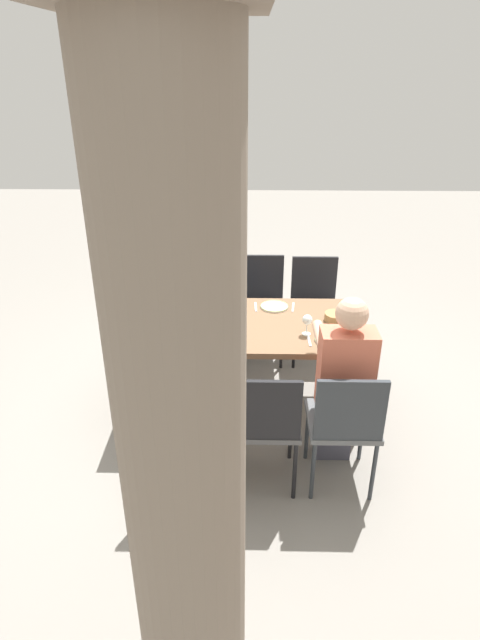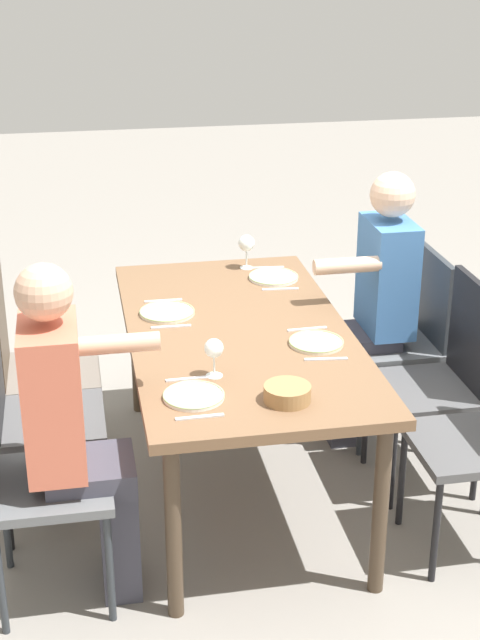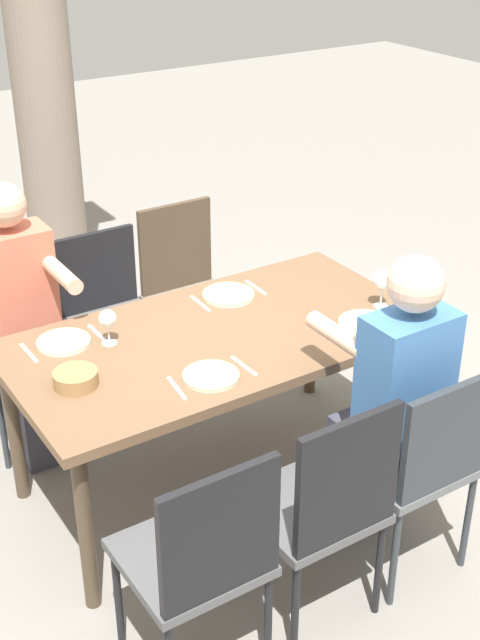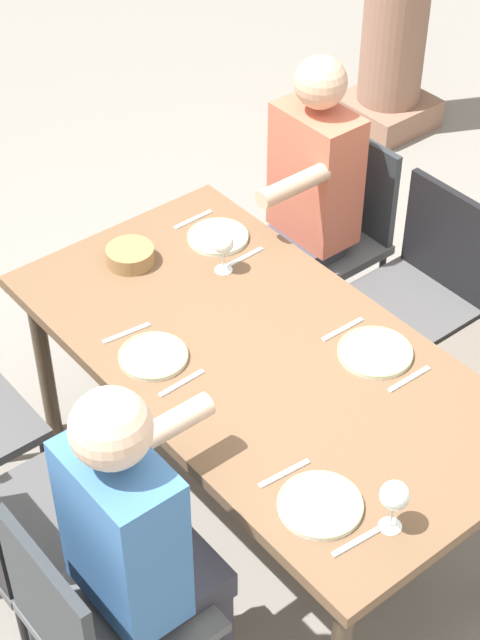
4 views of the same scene
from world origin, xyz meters
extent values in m
plane|color=gray|center=(0.00, 0.00, 0.00)|extent=(16.00, 16.00, 0.00)
cube|color=brown|center=(0.00, 0.00, 0.74)|extent=(1.76, 0.92, 0.04)
cylinder|color=#473828|center=(-0.80, 0.38, 0.36)|extent=(0.06, 0.06, 0.72)
cylinder|color=#473828|center=(0.80, 0.38, 0.36)|extent=(0.06, 0.06, 0.72)
cylinder|color=#473828|center=(-0.80, -0.38, 0.36)|extent=(0.06, 0.06, 0.72)
cylinder|color=#473828|center=(0.80, -0.38, 0.36)|extent=(0.06, 0.06, 0.72)
cube|color=#5B5E61|center=(-0.60, 0.80, 0.47)|extent=(0.44, 0.44, 0.04)
cube|color=#2D3338|center=(-0.60, 1.00, 0.69)|extent=(0.42, 0.03, 0.43)
cylinder|color=#2D3338|center=(-0.79, 0.61, 0.23)|extent=(0.03, 0.03, 0.46)
cylinder|color=#2D3338|center=(-0.41, 0.61, 0.23)|extent=(0.03, 0.03, 0.46)
cylinder|color=#2D3338|center=(-0.41, 0.99, 0.23)|extent=(0.03, 0.03, 0.46)
cube|color=#4F4F50|center=(-0.60, -0.80, 0.47)|extent=(0.44, 0.44, 0.04)
cube|color=black|center=(-0.60, -1.00, 0.71)|extent=(0.42, 0.03, 0.47)
cylinder|color=black|center=(-0.41, -0.61, 0.23)|extent=(0.03, 0.03, 0.45)
cylinder|color=black|center=(-0.79, -0.61, 0.23)|extent=(0.03, 0.03, 0.45)
cylinder|color=black|center=(-0.41, -0.99, 0.23)|extent=(0.03, 0.03, 0.45)
cube|color=#4F4F50|center=(-0.11, 0.80, 0.47)|extent=(0.44, 0.44, 0.04)
cube|color=black|center=(-0.11, 1.00, 0.69)|extent=(0.42, 0.03, 0.43)
cylinder|color=black|center=(-0.30, 0.61, 0.23)|extent=(0.03, 0.03, 0.45)
cylinder|color=black|center=(0.08, 0.61, 0.23)|extent=(0.03, 0.03, 0.45)
cylinder|color=black|center=(-0.30, 0.99, 0.23)|extent=(0.03, 0.03, 0.45)
cylinder|color=black|center=(0.08, 0.99, 0.23)|extent=(0.03, 0.03, 0.45)
cube|color=#4F4F50|center=(-0.11, -0.80, 0.46)|extent=(0.44, 0.44, 0.04)
cube|color=black|center=(-0.11, -1.00, 0.71)|extent=(0.42, 0.03, 0.50)
cylinder|color=black|center=(0.08, -0.61, 0.22)|extent=(0.03, 0.03, 0.44)
cylinder|color=black|center=(-0.30, -0.61, 0.22)|extent=(0.03, 0.03, 0.44)
cylinder|color=black|center=(0.08, -0.99, 0.22)|extent=(0.03, 0.03, 0.44)
cylinder|color=black|center=(-0.30, -0.99, 0.22)|extent=(0.03, 0.03, 0.44)
cube|color=#6A6158|center=(0.35, 0.80, 0.47)|extent=(0.44, 0.44, 0.04)
cube|color=#473828|center=(0.35, 1.00, 0.71)|extent=(0.42, 0.03, 0.49)
cylinder|color=#473828|center=(0.16, 0.61, 0.22)|extent=(0.03, 0.03, 0.45)
cylinder|color=#473828|center=(0.54, 0.61, 0.22)|extent=(0.03, 0.03, 0.45)
cylinder|color=#473828|center=(0.16, 0.99, 0.22)|extent=(0.03, 0.03, 0.45)
cylinder|color=#473828|center=(0.54, 0.99, 0.22)|extent=(0.03, 0.03, 0.45)
cube|color=#5B5E61|center=(0.35, -0.80, 0.48)|extent=(0.44, 0.44, 0.04)
cube|color=#2D3338|center=(0.35, -1.00, 0.70)|extent=(0.42, 0.03, 0.44)
cylinder|color=#2D3338|center=(0.54, -0.61, 0.23)|extent=(0.03, 0.03, 0.46)
cylinder|color=#2D3338|center=(0.16, -0.61, 0.23)|extent=(0.03, 0.03, 0.46)
cylinder|color=#2D3338|center=(0.54, -0.99, 0.23)|extent=(0.03, 0.03, 0.46)
cylinder|color=#2D3338|center=(0.16, -0.99, 0.23)|extent=(0.03, 0.03, 0.46)
cube|color=#3F3F4C|center=(-0.60, 0.56, 0.23)|extent=(0.24, 0.14, 0.46)
cube|color=#3F3F4C|center=(-0.60, 0.65, 0.51)|extent=(0.28, 0.32, 0.10)
cube|color=#CC664C|center=(-0.60, 0.76, 0.83)|extent=(0.34, 0.20, 0.54)
sphere|color=tan|center=(-0.60, 0.76, 1.22)|extent=(0.20, 0.20, 0.20)
cylinder|color=tan|center=(-0.46, 0.52, 0.95)|extent=(0.07, 0.30, 0.07)
cube|color=#3F3F4C|center=(0.35, -0.57, 0.23)|extent=(0.24, 0.14, 0.46)
cube|color=#3F3F4C|center=(0.35, -0.66, 0.51)|extent=(0.28, 0.32, 0.10)
cube|color=#3F72B2|center=(0.35, -0.77, 0.83)|extent=(0.34, 0.20, 0.53)
sphere|color=beige|center=(0.35, -0.77, 1.22)|extent=(0.21, 0.21, 0.21)
cylinder|color=beige|center=(0.21, -0.53, 0.94)|extent=(0.07, 0.30, 0.07)
cube|color=gray|center=(0.19, 2.32, 0.08)|extent=(0.48, 0.48, 0.16)
cylinder|color=gray|center=(0.19, 2.32, 1.40)|extent=(0.37, 0.37, 2.47)
cylinder|color=white|center=(-0.58, 0.27, 0.77)|extent=(0.22, 0.22, 0.01)
torus|color=#A4C786|center=(-0.58, 0.27, 0.78)|extent=(0.22, 0.22, 0.01)
cylinder|color=white|center=(-0.42, 0.17, 0.77)|extent=(0.06, 0.06, 0.00)
cylinder|color=white|center=(-0.42, 0.17, 0.81)|extent=(0.01, 0.01, 0.08)
sphere|color=white|center=(-0.42, 0.17, 0.88)|extent=(0.07, 0.07, 0.07)
cube|color=silver|center=(-0.73, 0.27, 0.77)|extent=(0.02, 0.17, 0.01)
cube|color=silver|center=(-0.43, 0.27, 0.77)|extent=(0.02, 0.17, 0.01)
cylinder|color=silver|center=(-0.20, -0.28, 0.77)|extent=(0.22, 0.22, 0.01)
torus|color=#A0BE77|center=(-0.20, -0.28, 0.78)|extent=(0.22, 0.22, 0.01)
cube|color=silver|center=(-0.35, -0.28, 0.77)|extent=(0.04, 0.17, 0.01)
cube|color=silver|center=(-0.05, -0.28, 0.77)|extent=(0.02, 0.17, 0.01)
cylinder|color=silver|center=(0.23, 0.28, 0.77)|extent=(0.24, 0.24, 0.01)
torus|color=#A0BE77|center=(0.23, 0.28, 0.78)|extent=(0.24, 0.24, 0.01)
cube|color=silver|center=(0.08, 0.28, 0.77)|extent=(0.02, 0.17, 0.01)
cube|color=silver|center=(0.38, 0.28, 0.77)|extent=(0.02, 0.17, 0.01)
cylinder|color=white|center=(0.57, -0.27, 0.77)|extent=(0.24, 0.24, 0.01)
torus|color=#A4C786|center=(0.57, -0.27, 0.78)|extent=(0.24, 0.24, 0.01)
cylinder|color=white|center=(0.74, -0.17, 0.77)|extent=(0.06, 0.06, 0.00)
cylinder|color=white|center=(0.74, -0.17, 0.81)|extent=(0.01, 0.01, 0.09)
sphere|color=white|center=(0.74, -0.17, 0.90)|extent=(0.08, 0.08, 0.08)
cube|color=silver|center=(0.42, -0.27, 0.77)|extent=(0.03, 0.17, 0.01)
cube|color=silver|center=(0.72, -0.27, 0.77)|extent=(0.03, 0.17, 0.01)
cylinder|color=#9E7547|center=(-0.66, -0.06, 0.80)|extent=(0.17, 0.17, 0.06)
camera|label=1|loc=(0.00, 3.51, 2.54)|focal=29.21mm
camera|label=2|loc=(-3.57, 0.65, 2.35)|focal=53.01mm
camera|label=3|loc=(-1.62, -2.70, 2.51)|focal=48.19mm
camera|label=4|loc=(1.86, -1.59, 3.01)|focal=58.61mm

